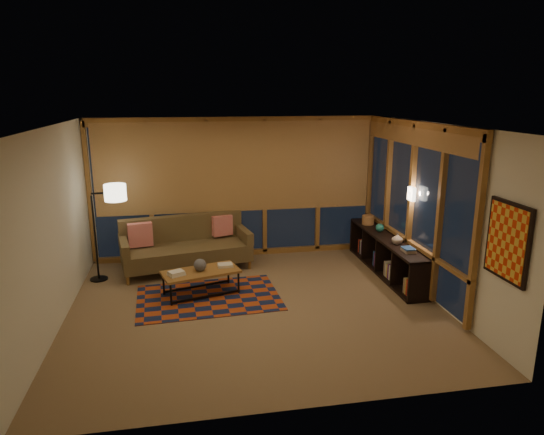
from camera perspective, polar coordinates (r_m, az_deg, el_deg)
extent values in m
cube|color=#827050|center=(7.44, -1.92, -10.43)|extent=(5.50, 5.00, 0.01)
cube|color=#F3E2C8|center=(6.76, -2.11, 10.79)|extent=(5.50, 5.00, 0.01)
cube|color=beige|center=(9.40, -4.21, 3.52)|extent=(5.50, 0.01, 2.70)
cube|color=beige|center=(4.65, 2.50, -8.14)|extent=(5.50, 0.01, 2.70)
cube|color=beige|center=(7.14, -24.41, -1.31)|extent=(0.01, 5.00, 2.70)
cube|color=beige|center=(7.85, 18.28, 0.60)|extent=(0.01, 5.00, 2.70)
cube|color=#A73D14|center=(7.80, -7.47, -9.30)|extent=(2.27, 1.58, 0.01)
sphere|color=black|center=(7.77, -8.46, -5.51)|extent=(0.26, 0.26, 0.20)
cylinder|color=#AD6D3F|center=(9.51, 11.23, -0.28)|extent=(0.25, 0.25, 0.17)
sphere|color=#217463|center=(9.05, 12.57, -1.18)|extent=(0.19, 0.19, 0.15)
imported|color=gray|center=(8.38, 14.53, -2.41)|extent=(0.22, 0.22, 0.19)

